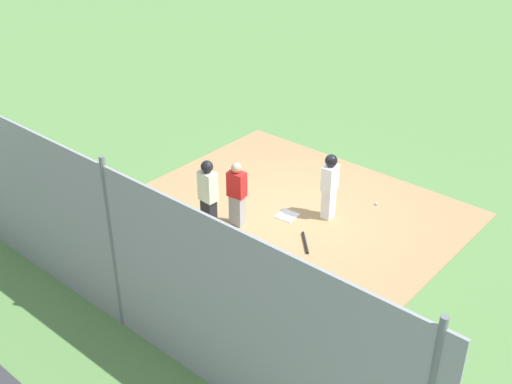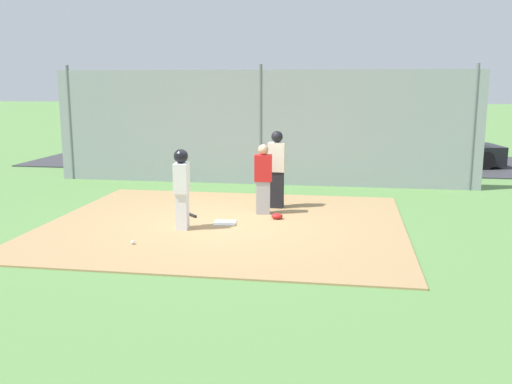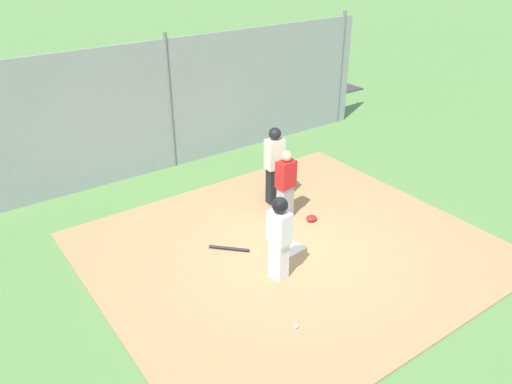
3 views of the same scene
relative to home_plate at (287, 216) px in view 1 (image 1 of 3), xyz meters
name	(u,v)px [view 1 (image 1 of 3)]	position (x,y,z in m)	size (l,w,h in m)	color
ground_plane	(287,217)	(0.00, 0.00, -0.04)	(140.00, 140.00, 0.00)	#5B8947
dirt_infield	(287,216)	(0.00, 0.00, -0.03)	(7.20, 6.40, 0.03)	#A88456
home_plate	(287,216)	(0.00, 0.00, 0.00)	(0.44, 0.44, 0.02)	white
catcher	(237,193)	(-0.64, -0.98, 0.77)	(0.41, 0.31, 1.52)	#9E9EA3
umpire	(208,196)	(-0.85, -1.65, 0.92)	(0.40, 0.28, 1.76)	black
runner	(330,183)	(0.73, 0.56, 0.88)	(0.29, 0.40, 1.57)	silver
baseball_bat	(305,243)	(0.98, -0.63, 0.02)	(0.06, 0.06, 0.78)	black
catcher_mask	(238,208)	(-1.00, -0.54, 0.05)	(0.24, 0.20, 0.12)	red
baseball	(377,204)	(1.29, 1.75, 0.03)	(0.07, 0.07, 0.07)	white
backstop_fence	(114,250)	(0.00, -4.74, 1.56)	(12.00, 0.10, 3.35)	#93999E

